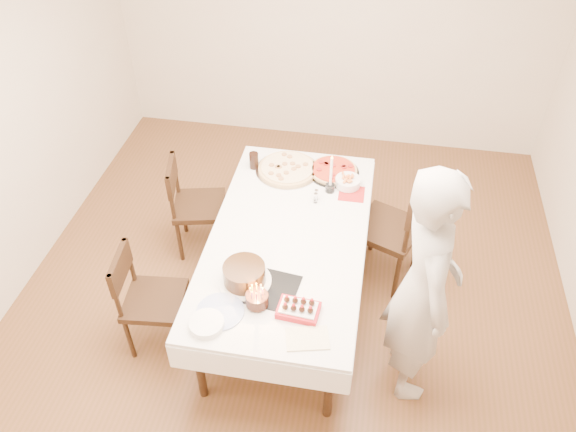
% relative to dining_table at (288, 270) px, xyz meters
% --- Properties ---
extents(floor, '(5.00, 5.00, 0.00)m').
position_rel_dining_table_xyz_m(floor, '(0.02, 0.00, -0.38)').
color(floor, brown).
rests_on(floor, ground).
extents(wall_back, '(4.50, 0.04, 2.70)m').
position_rel_dining_table_xyz_m(wall_back, '(0.02, 2.50, 0.98)').
color(wall_back, beige).
rests_on(wall_back, floor).
extents(dining_table, '(1.54, 2.32, 0.75)m').
position_rel_dining_table_xyz_m(dining_table, '(0.00, 0.00, 0.00)').
color(dining_table, white).
rests_on(dining_table, floor).
extents(chair_right_savory, '(0.69, 0.69, 1.03)m').
position_rel_dining_table_xyz_m(chair_right_savory, '(0.74, 0.46, 0.14)').
color(chair_right_savory, black).
rests_on(chair_right_savory, floor).
extents(chair_left_savory, '(0.56, 0.56, 0.92)m').
position_rel_dining_table_xyz_m(chair_left_savory, '(-0.87, 0.53, 0.08)').
color(chair_left_savory, black).
rests_on(chair_left_savory, floor).
extents(chair_left_dessert, '(0.50, 0.50, 0.90)m').
position_rel_dining_table_xyz_m(chair_left_dessert, '(-0.89, -0.53, 0.07)').
color(chair_left_dessert, black).
rests_on(chair_left_dessert, floor).
extents(person, '(0.56, 0.75, 1.85)m').
position_rel_dining_table_xyz_m(person, '(0.96, -0.51, 0.55)').
color(person, '#B1ACA7').
rests_on(person, floor).
extents(pizza_white, '(0.57, 0.57, 0.04)m').
position_rel_dining_table_xyz_m(pizza_white, '(-0.14, 0.77, 0.40)').
color(pizza_white, beige).
rests_on(pizza_white, dining_table).
extents(pizza_pepperoni, '(0.53, 0.53, 0.04)m').
position_rel_dining_table_xyz_m(pizza_pepperoni, '(0.24, 0.82, 0.40)').
color(pizza_pepperoni, red).
rests_on(pizza_pepperoni, dining_table).
extents(red_placemat, '(0.21, 0.21, 0.01)m').
position_rel_dining_table_xyz_m(red_placemat, '(0.42, 0.56, 0.38)').
color(red_placemat, '#B21E1E').
rests_on(red_placemat, dining_table).
extents(pasta_bowl, '(0.21, 0.21, 0.07)m').
position_rel_dining_table_xyz_m(pasta_bowl, '(0.38, 0.66, 0.42)').
color(pasta_bowl, white).
rests_on(pasta_bowl, dining_table).
extents(taper_candle, '(0.09, 0.09, 0.35)m').
position_rel_dining_table_xyz_m(taper_candle, '(0.24, 0.57, 0.55)').
color(taper_candle, white).
rests_on(taper_candle, dining_table).
extents(shaker_pair, '(0.10, 0.10, 0.09)m').
position_rel_dining_table_xyz_m(shaker_pair, '(0.15, 0.41, 0.42)').
color(shaker_pair, white).
rests_on(shaker_pair, dining_table).
extents(cola_glass, '(0.09, 0.09, 0.14)m').
position_rel_dining_table_xyz_m(cola_glass, '(-0.43, 0.77, 0.45)').
color(cola_glass, black).
rests_on(cola_glass, dining_table).
extents(layer_cake, '(0.46, 0.46, 0.14)m').
position_rel_dining_table_xyz_m(layer_cake, '(-0.21, -0.50, 0.45)').
color(layer_cake, '#37200D').
rests_on(layer_cake, dining_table).
extents(cake_board, '(0.38, 0.38, 0.01)m').
position_rel_dining_table_xyz_m(cake_board, '(-0.02, -0.54, 0.38)').
color(cake_board, black).
rests_on(cake_board, dining_table).
extents(birthday_cake, '(0.17, 0.17, 0.15)m').
position_rel_dining_table_xyz_m(birthday_cake, '(-0.08, -0.68, 0.46)').
color(birthday_cake, '#3C1E10').
rests_on(birthday_cake, dining_table).
extents(strawberry_box, '(0.28, 0.20, 0.07)m').
position_rel_dining_table_xyz_m(strawberry_box, '(0.19, -0.70, 0.41)').
color(strawberry_box, '#A2121B').
rests_on(strawberry_box, dining_table).
extents(box_lid, '(0.30, 0.23, 0.02)m').
position_rel_dining_table_xyz_m(box_lid, '(0.28, -0.89, 0.38)').
color(box_lid, beige).
rests_on(box_lid, dining_table).
extents(plate_stack, '(0.23, 0.23, 0.05)m').
position_rel_dining_table_xyz_m(plate_stack, '(-0.36, -0.90, 0.40)').
color(plate_stack, white).
rests_on(plate_stack, dining_table).
extents(china_plate, '(0.40, 0.40, 0.01)m').
position_rel_dining_table_xyz_m(china_plate, '(-0.30, -0.78, 0.38)').
color(china_plate, white).
rests_on(china_plate, dining_table).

